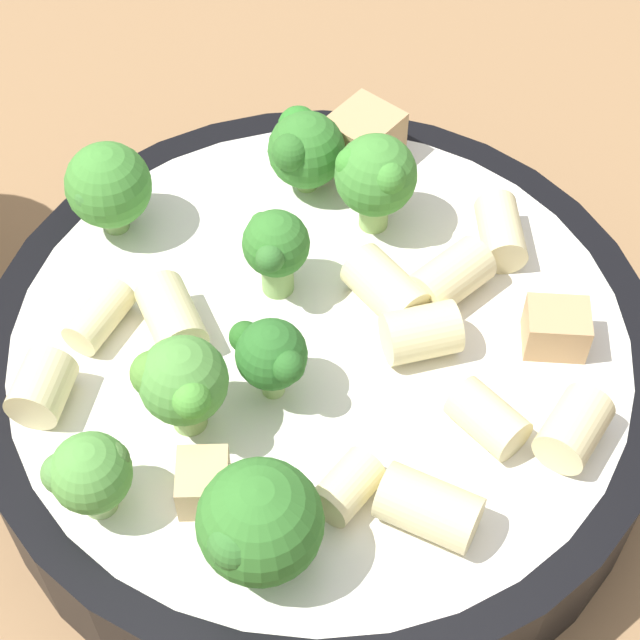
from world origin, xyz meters
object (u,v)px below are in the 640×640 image
(broccoli_floret_4, at_px, (271,356))
(rigatoni_8, at_px, (42,388))
(pasta_bowl, at_px, (320,368))
(broccoli_floret_6, at_px, (90,474))
(rigatoni_1, at_px, (450,278))
(broccoli_floret_0, at_px, (304,146))
(chicken_chunk_2, at_px, (203,483))
(broccoli_floret_2, at_px, (273,248))
(rigatoni_10, at_px, (348,487))
(broccoli_floret_5, at_px, (375,177))
(rigatoni_4, at_px, (99,316))
(rigatoni_9, at_px, (171,317))
(rigatoni_5, at_px, (488,418))
(rigatoni_7, at_px, (495,226))
(broccoli_floret_1, at_px, (181,383))
(rigatoni_6, at_px, (574,429))
(chicken_chunk_0, at_px, (364,137))
(chicken_chunk_1, at_px, (556,328))
(broccoli_floret_3, at_px, (260,525))
(rigatoni_2, at_px, (421,333))
(broccoli_floret_7, at_px, (106,185))
(rigatoni_0, at_px, (381,283))
(rigatoni_3, at_px, (429,507))

(broccoli_floret_4, xyz_separation_m, rigatoni_8, (-0.06, 0.04, -0.01))
(pasta_bowl, xyz_separation_m, broccoli_floret_6, (-0.09, -0.02, 0.03))
(broccoli_floret_6, xyz_separation_m, rigatoni_1, (0.14, 0.01, -0.01))
(broccoli_floret_0, height_order, chicken_chunk_2, broccoli_floret_0)
(broccoli_floret_2, distance_m, broccoli_floret_4, 0.04)
(rigatoni_10, bearing_deg, broccoli_floret_5, 51.17)
(rigatoni_4, relative_size, rigatoni_9, 0.93)
(broccoli_floret_6, bearing_deg, pasta_bowl, 10.22)
(broccoli_floret_2, bearing_deg, rigatoni_4, 163.28)
(rigatoni_5, bearing_deg, chicken_chunk_2, 161.43)
(rigatoni_1, height_order, rigatoni_7, rigatoni_1)
(broccoli_floret_1, xyz_separation_m, rigatoni_5, (0.08, -0.05, -0.01))
(rigatoni_6, height_order, rigatoni_7, rigatoni_6)
(chicken_chunk_2, bearing_deg, rigatoni_9, 70.14)
(rigatoni_9, height_order, chicken_chunk_0, chicken_chunk_0)
(broccoli_floret_4, xyz_separation_m, chicken_chunk_1, (0.09, -0.03, -0.01))
(broccoli_floret_5, distance_m, rigatoni_5, 0.10)
(broccoli_floret_3, relative_size, rigatoni_5, 1.62)
(rigatoni_4, height_order, rigatoni_5, rigatoni_5)
(rigatoni_1, bearing_deg, broccoli_floret_2, 144.77)
(broccoli_floret_4, xyz_separation_m, rigatoni_2, (0.05, -0.01, -0.01))
(broccoli_floret_6, relative_size, rigatoni_10, 1.52)
(broccoli_floret_0, bearing_deg, rigatoni_1, -80.19)
(broccoli_floret_5, relative_size, rigatoni_6, 1.65)
(broccoli_floret_6, bearing_deg, broccoli_floret_7, 61.30)
(rigatoni_0, height_order, chicken_chunk_0, chicken_chunk_0)
(chicken_chunk_2, bearing_deg, rigatoni_0, 20.93)
(chicken_chunk_0, bearing_deg, rigatoni_5, -107.60)
(rigatoni_6, xyz_separation_m, rigatoni_10, (-0.07, 0.02, -0.00))
(chicken_chunk_1, bearing_deg, broccoli_floret_0, 104.90)
(broccoli_floret_7, bearing_deg, rigatoni_7, -36.20)
(rigatoni_10, bearing_deg, broccoli_floret_2, 72.94)
(rigatoni_8, xyz_separation_m, chicken_chunk_1, (0.15, -0.07, -0.00))
(rigatoni_1, distance_m, rigatoni_8, 0.14)
(pasta_bowl, height_order, rigatoni_5, rigatoni_5)
(broccoli_floret_2, height_order, rigatoni_5, broccoli_floret_2)
(broccoli_floret_4, bearing_deg, chicken_chunk_2, -150.30)
(broccoli_floret_3, xyz_separation_m, broccoli_floret_6, (-0.03, 0.04, -0.00))
(rigatoni_2, relative_size, rigatoni_7, 0.89)
(rigatoni_7, bearing_deg, rigatoni_0, 180.00)
(chicken_chunk_1, bearing_deg, broccoli_floret_5, 104.04)
(broccoli_floret_3, bearing_deg, chicken_chunk_2, 98.07)
(rigatoni_3, distance_m, rigatoni_5, 0.04)
(broccoli_floret_3, xyz_separation_m, rigatoni_10, (0.03, 0.00, -0.01))
(rigatoni_3, xyz_separation_m, chicken_chunk_0, (0.07, 0.14, 0.00))
(rigatoni_9, bearing_deg, chicken_chunk_0, 19.35)
(broccoli_floret_1, xyz_separation_m, rigatoni_2, (0.08, -0.02, -0.01))
(broccoli_floret_1, relative_size, rigatoni_2, 1.53)
(chicken_chunk_1, bearing_deg, rigatoni_7, 75.13)
(pasta_bowl, bearing_deg, broccoli_floret_1, -174.09)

